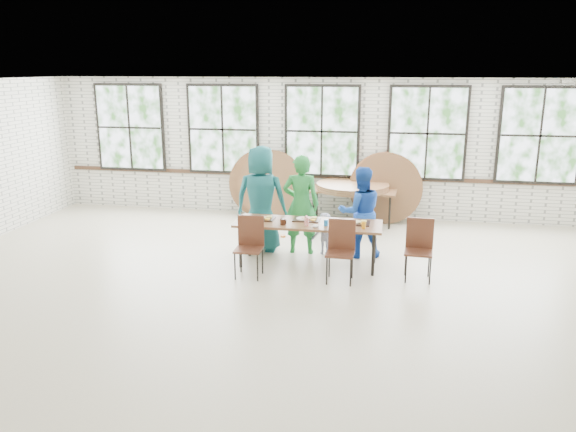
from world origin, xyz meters
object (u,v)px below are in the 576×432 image
object	(u,v)px
chair_near_left	(250,241)
chair_near_right	(341,245)
dining_table	(308,225)
storage_table	(352,192)

from	to	relation	value
chair_near_left	chair_near_right	world-z (taller)	same
chair_near_left	chair_near_right	xyz separation A→B (m)	(1.43, 0.05, 0.00)
dining_table	chair_near_right	distance (m)	0.82
dining_table	chair_near_right	bearing A→B (deg)	-42.98
chair_near_left	chair_near_right	size ratio (longest dim) A/B	1.00
storage_table	chair_near_right	bearing A→B (deg)	-84.88
chair_near_right	storage_table	xyz separation A→B (m)	(-0.06, 3.25, 0.13)
dining_table	storage_table	distance (m)	2.75
chair_near_left	storage_table	xyz separation A→B (m)	(1.37, 3.30, 0.13)
chair_near_left	storage_table	world-z (taller)	chair_near_left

